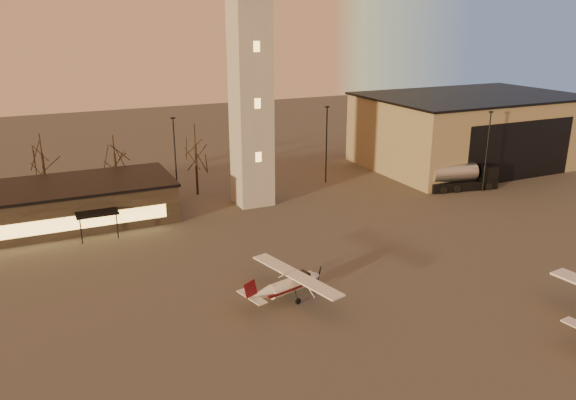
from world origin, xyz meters
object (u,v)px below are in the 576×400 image
Objects in this scene: cessna_rear at (293,286)px; fuel_truck at (461,179)px; control_tower at (250,61)px; terminal at (50,206)px; hangar at (469,130)px.

fuel_truck reaches higher than cessna_rear.
terminal is (-21.99, 1.98, -14.17)m from control_tower.
fuel_truck is (32.09, 17.38, 0.41)m from cessna_rear.
control_tower is 37.90m from hangar.
terminal is 2.71× the size of fuel_truck.
hangar reaches higher than terminal.
fuel_truck is at bearing -134.51° from hangar.
fuel_truck is at bearing 14.52° from cessna_rear.
hangar is 3.14× the size of cessna_rear.
control_tower reaches higher than fuel_truck.
terminal is 2.61× the size of cessna_rear.
cessna_rear is at bearing -140.89° from fuel_truck.
terminal is at bearing 174.85° from control_tower.
hangar is at bearing 19.22° from cessna_rear.
hangar reaches higher than fuel_truck.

